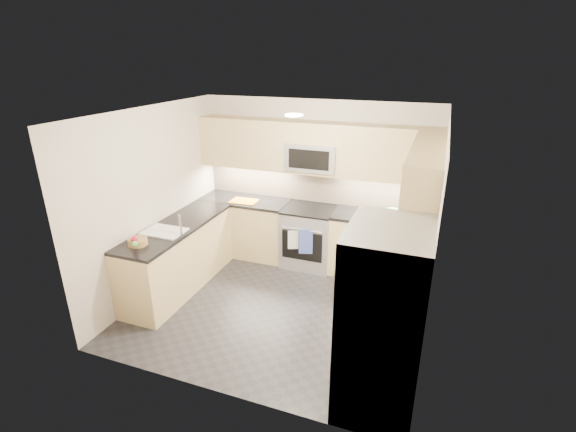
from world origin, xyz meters
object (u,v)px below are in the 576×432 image
object	(u,v)px
refrigerator	(382,321)
cutting_board	(244,201)
utensil_bowl	(393,216)
gas_range	(309,237)
fruit_basket	(138,242)
microwave	(313,157)

from	to	relation	value
refrigerator	cutting_board	size ratio (longest dim) A/B	4.35
cutting_board	refrigerator	bearing A→B (deg)	-43.18
utensil_bowl	cutting_board	world-z (taller)	utensil_bowl
gas_range	cutting_board	size ratio (longest dim) A/B	2.20
refrigerator	fruit_basket	xyz separation A→B (m)	(-3.02, 0.47, 0.08)
cutting_board	fruit_basket	bearing A→B (deg)	-105.47
refrigerator	utensil_bowl	distance (m)	2.33
utensil_bowl	refrigerator	bearing A→B (deg)	-84.93
gas_range	fruit_basket	size ratio (longest dim) A/B	3.92
gas_range	fruit_basket	bearing A→B (deg)	-128.71
fruit_basket	gas_range	bearing A→B (deg)	51.29
gas_range	refrigerator	distance (m)	2.86
microwave	cutting_board	size ratio (longest dim) A/B	1.84
utensil_bowl	cutting_board	bearing A→B (deg)	179.26
microwave	utensil_bowl	size ratio (longest dim) A/B	2.78
gas_range	microwave	size ratio (longest dim) A/B	1.20
microwave	refrigerator	xyz separation A→B (m)	(1.45, -2.55, -0.80)
microwave	utensil_bowl	distance (m)	1.44
gas_range	microwave	world-z (taller)	microwave
cutting_board	microwave	bearing A→B (deg)	11.13
refrigerator	gas_range	bearing A→B (deg)	120.88
gas_range	microwave	distance (m)	1.25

